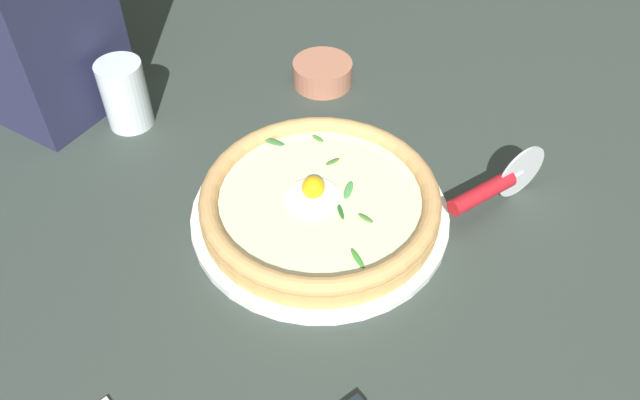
{
  "coord_description": "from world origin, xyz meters",
  "views": [
    {
      "loc": [
        0.45,
        0.29,
        0.61
      ],
      "look_at": [
        -0.04,
        0.03,
        0.03
      ],
      "focal_mm": 35.56,
      "sensor_mm": 36.0,
      "label": 1
    }
  ],
  "objects_px": {
    "pizza": "(320,200)",
    "pizza_cutter": "(494,187)",
    "drinking_glass": "(126,99)",
    "side_bowl": "(323,73)"
  },
  "relations": [
    {
      "from": "side_bowl",
      "to": "drinking_glass",
      "type": "relative_size",
      "value": 0.92
    },
    {
      "from": "drinking_glass",
      "to": "pizza_cutter",
      "type": "bearing_deg",
      "value": 98.42
    },
    {
      "from": "pizza_cutter",
      "to": "drinking_glass",
      "type": "height_order",
      "value": "drinking_glass"
    },
    {
      "from": "pizza",
      "to": "pizza_cutter",
      "type": "height_order",
      "value": "pizza_cutter"
    },
    {
      "from": "pizza",
      "to": "drinking_glass",
      "type": "bearing_deg",
      "value": -96.6
    },
    {
      "from": "drinking_glass",
      "to": "side_bowl",
      "type": "bearing_deg",
      "value": 137.21
    },
    {
      "from": "pizza_cutter",
      "to": "drinking_glass",
      "type": "distance_m",
      "value": 0.54
    },
    {
      "from": "pizza_cutter",
      "to": "drinking_glass",
      "type": "relative_size",
      "value": 1.4
    },
    {
      "from": "side_bowl",
      "to": "pizza",
      "type": "bearing_deg",
      "value": 27.02
    },
    {
      "from": "pizza",
      "to": "pizza_cutter",
      "type": "distance_m",
      "value": 0.22
    }
  ]
}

